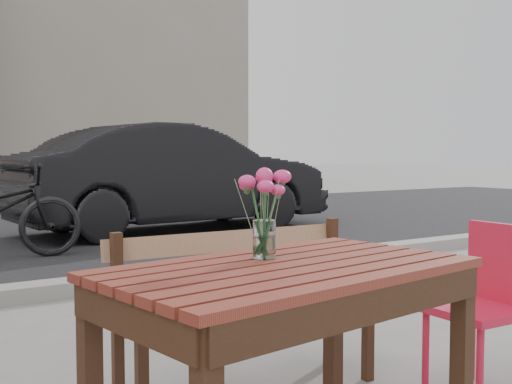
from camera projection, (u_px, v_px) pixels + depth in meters
main_table at (288, 301)px, 2.04m from camera, size 1.26×0.83×0.73m
main_bench at (242, 288)px, 2.91m from camera, size 1.25×0.43×0.77m
red_chair at (488, 296)px, 2.86m from camera, size 0.40×0.40×0.76m
main_vase at (264, 202)px, 2.14m from camera, size 0.17×0.17×0.30m
parked_car at (173, 178)px, 8.76m from camera, size 4.44×1.73×1.44m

